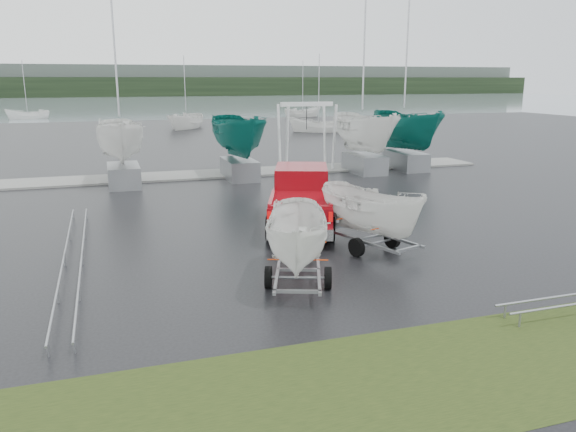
{
  "coord_description": "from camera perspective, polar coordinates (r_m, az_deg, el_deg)",
  "views": [
    {
      "loc": [
        -7.85,
        -19.31,
        5.48
      ],
      "look_at": [
        -2.42,
        -2.7,
        1.2
      ],
      "focal_mm": 35.0,
      "sensor_mm": 36.0,
      "label": 1
    }
  ],
  "objects": [
    {
      "name": "mast_rack_0",
      "position": [
        20.98,
        -20.66,
        -1.3
      ],
      "size": [
        0.56,
        6.5,
        0.06
      ],
      "rotation": [
        0.0,
        0.0,
        1.57
      ],
      "color": "gray",
      "rests_on": "ground"
    },
    {
      "name": "boat_hoist",
      "position": [
        34.49,
        1.9,
        9.08
      ],
      "size": [
        3.3,
        2.18,
        4.12
      ],
      "color": "silver",
      "rests_on": "ground"
    },
    {
      "name": "moored_boat_2",
      "position": [
        60.13,
        3.1,
        8.52
      ],
      "size": [
        3.2,
        3.17,
        11.18
      ],
      "rotation": [
        0.0,
        0.0,
        4.3
      ],
      "color": "silver",
      "rests_on": "ground"
    },
    {
      "name": "trailer_parked",
      "position": [
        18.04,
        8.64,
        4.6
      ],
      "size": [
        2.21,
        3.79,
        4.89
      ],
      "rotation": [
        0.0,
        0.0,
        0.31
      ],
      "color": "gray",
      "rests_on": "ground"
    },
    {
      "name": "pickup_truck",
      "position": [
        21.59,
        1.34,
        2.09
      ],
      "size": [
        4.24,
        6.78,
        2.13
      ],
      "rotation": [
        0.0,
        0.0,
        -0.35
      ],
      "color": "maroon",
      "rests_on": "ground"
    },
    {
      "name": "moored_boat_3",
      "position": [
        84.21,
        1.49,
        10.03
      ],
      "size": [
        2.79,
        2.74,
        11.07
      ],
      "rotation": [
        0.0,
        0.0,
        1.77
      ],
      "color": "silver",
      "rests_on": "ground"
    },
    {
      "name": "keelboat_2",
      "position": [
        33.72,
        7.95,
        11.16
      ],
      "size": [
        2.53,
        3.2,
        10.7
      ],
      "color": "gray",
      "rests_on": "ground"
    },
    {
      "name": "keelboat_1",
      "position": [
        31.36,
        -5.08,
        10.96
      ],
      "size": [
        2.5,
        3.2,
        7.75
      ],
      "color": "gray",
      "rests_on": "ground"
    },
    {
      "name": "grass_verge",
      "position": [
        12.68,
        23.29,
        -13.04
      ],
      "size": [
        40.0,
        40.0,
        0.0
      ],
      "primitive_type": "plane",
      "color": "black",
      "rests_on": "ground"
    },
    {
      "name": "keelboat_0",
      "position": [
        30.37,
        -16.76,
        10.06
      ],
      "size": [
        2.41,
        3.2,
        10.58
      ],
      "color": "gray",
      "rests_on": "ground"
    },
    {
      "name": "dock",
      "position": [
        33.69,
        -4.39,
        4.45
      ],
      "size": [
        30.0,
        3.0,
        0.12
      ],
      "primitive_type": "cube",
      "color": "gray",
      "rests_on": "ground"
    },
    {
      "name": "ground_plane",
      "position": [
        21.55,
        3.9,
        -1.0
      ],
      "size": [
        120.0,
        120.0,
        0.0
      ],
      "primitive_type": "plane",
      "color": "black",
      "rests_on": "ground"
    },
    {
      "name": "moored_boat_1",
      "position": [
        65.44,
        -10.26,
        8.75
      ],
      "size": [
        3.83,
        3.86,
        11.68
      ],
      "rotation": [
        0.0,
        0.0,
        5.74
      ],
      "color": "silver",
      "rests_on": "ground"
    },
    {
      "name": "mast_rack_1",
      "position": [
        15.25,
        -21.45,
        -6.9
      ],
      "size": [
        0.56,
        6.5,
        0.06
      ],
      "rotation": [
        0.0,
        0.0,
        1.57
      ],
      "color": "gray",
      "rests_on": "ground"
    },
    {
      "name": "treeline",
      "position": [
        189.49,
        -16.1,
        12.49
      ],
      "size": [
        300.0,
        8.0,
        6.0
      ],
      "primitive_type": "cube",
      "color": "black",
      "rests_on": "ground"
    },
    {
      "name": "lake",
      "position": [
        119.69,
        -14.57,
        10.71
      ],
      "size": [
        300.0,
        300.0,
        0.0
      ],
      "primitive_type": "plane",
      "color": "gray",
      "rests_on": "ground"
    },
    {
      "name": "moored_boat_4",
      "position": [
        87.45,
        -24.9,
        8.92
      ],
      "size": [
        2.36,
        2.31,
        10.88
      ],
      "rotation": [
        0.0,
        0.0,
        4.78
      ],
      "color": "silver",
      "rests_on": "ground"
    },
    {
      "name": "far_hill",
      "position": [
        197.47,
        -16.24,
        13.1
      ],
      "size": [
        300.0,
        6.0,
        10.0
      ],
      "primitive_type": "cube",
      "color": "#4C5651",
      "rests_on": "ground"
    },
    {
      "name": "trailer_hitched",
      "position": [
        14.68,
        1.09,
        2.71
      ],
      "size": [
        2.34,
        3.79,
        4.91
      ],
      "rotation": [
        0.0,
        0.0,
        -0.35
      ],
      "color": "gray",
      "rests_on": "ground"
    },
    {
      "name": "keelboat_3",
      "position": [
        35.38,
        12.15,
        11.26
      ],
      "size": [
        2.59,
        3.2,
        10.76
      ],
      "color": "gray",
      "rests_on": "ground"
    }
  ]
}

